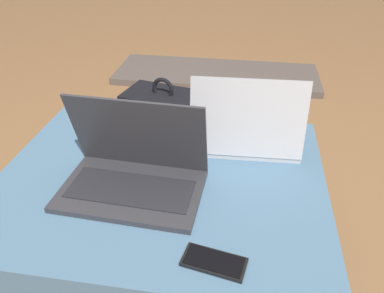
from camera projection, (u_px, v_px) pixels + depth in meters
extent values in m
plane|color=olive|center=(166.00, 266.00, 1.27)|extent=(14.00, 14.00, 0.00)
cube|color=#2A3D4E|center=(166.00, 261.00, 1.26)|extent=(0.88, 0.72, 0.05)
cube|color=slate|center=(163.00, 219.00, 1.15)|extent=(0.92, 0.75, 0.33)
cube|color=#333338|center=(132.00, 190.00, 0.99)|extent=(0.38, 0.26, 0.02)
cube|color=#232328|center=(131.00, 189.00, 0.98)|extent=(0.33, 0.15, 0.00)
cube|color=#333338|center=(139.00, 134.00, 1.00)|extent=(0.37, 0.09, 0.23)
cube|color=green|center=(138.00, 135.00, 1.00)|extent=(0.33, 0.07, 0.21)
cube|color=silver|center=(244.00, 138.00, 1.22)|extent=(0.34, 0.25, 0.02)
cube|color=#B2B2B7|center=(244.00, 134.00, 1.22)|extent=(0.30, 0.14, 0.00)
cube|color=silver|center=(248.00, 119.00, 1.07)|extent=(0.33, 0.06, 0.23)
cube|color=white|center=(248.00, 118.00, 1.07)|extent=(0.30, 0.05, 0.21)
cube|color=black|center=(214.00, 262.00, 0.80)|extent=(0.15, 0.09, 0.01)
cube|color=black|center=(214.00, 260.00, 0.80)|extent=(0.13, 0.08, 0.00)
cube|color=black|center=(165.00, 137.00, 1.59)|extent=(0.35, 0.25, 0.40)
cube|color=black|center=(176.00, 140.00, 1.72)|extent=(0.26, 0.12, 0.18)
torus|color=black|center=(163.00, 89.00, 1.47)|extent=(0.09, 0.04, 0.09)
cube|color=#564C47|center=(216.00, 74.00, 2.64)|extent=(1.40, 0.50, 0.04)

